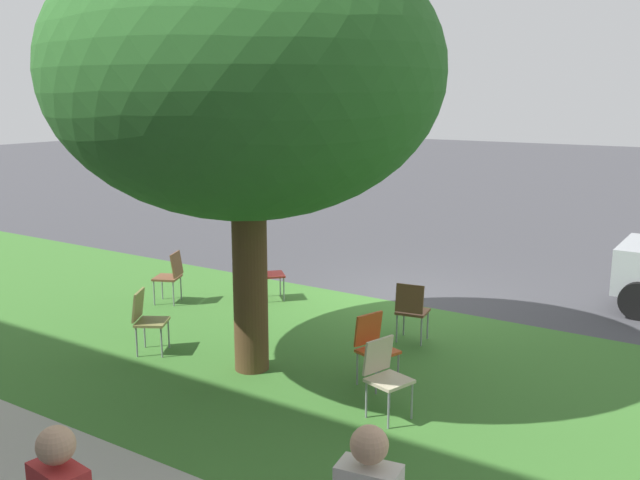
{
  "coord_description": "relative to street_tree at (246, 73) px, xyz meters",
  "views": [
    {
      "loc": [
        -5.07,
        10.5,
        3.49
      ],
      "look_at": [
        0.75,
        1.56,
        1.25
      ],
      "focal_mm": 39.15,
      "sensor_mm": 36.0,
      "label": 1
    }
  ],
  "objects": [
    {
      "name": "chair_4",
      "position": [
        -1.29,
        -2.01,
        -3.21
      ],
      "size": [
        0.48,
        0.48,
        0.88
      ],
      "color": "brown",
      "rests_on": "ground"
    },
    {
      "name": "chair_0",
      "position": [
        -2.07,
        0.27,
        -3.21
      ],
      "size": [
        0.52,
        0.52,
        0.88
      ],
      "color": "beige",
      "rests_on": "ground"
    },
    {
      "name": "grass_verge",
      "position": [
        -0.3,
        -0.66,
        -3.72
      ],
      "size": [
        48.0,
        6.0,
        0.01
      ],
      "primitive_type": "cube",
      "color": "#3D752D",
      "rests_on": "ground"
    },
    {
      "name": "chair_5",
      "position": [
        2.95,
        -1.54,
        -3.21
      ],
      "size": [
        0.55,
        0.55,
        0.88
      ],
      "color": "brown",
      "rests_on": "ground"
    },
    {
      "name": "chair_2",
      "position": [
        -1.55,
        -0.44,
        -3.21
      ],
      "size": [
        0.53,
        0.53,
        0.88
      ],
      "color": "#C64C1E",
      "rests_on": "ground"
    },
    {
      "name": "street_tree",
      "position": [
        0.0,
        0.0,
        0.0
      ],
      "size": [
        4.74,
        4.74,
        5.49
      ],
      "color": "brown",
      "rests_on": "ground"
    },
    {
      "name": "chair_3",
      "position": [
        1.56,
        0.32,
        -3.21
      ],
      "size": [
        0.57,
        0.57,
        0.88
      ],
      "color": "olive",
      "rests_on": "ground"
    },
    {
      "name": "chair_1",
      "position": [
        1.7,
        -2.58,
        -3.21
      ],
      "size": [
        0.59,
        0.59,
        0.88
      ],
      "color": "#B7332D",
      "rests_on": "ground"
    },
    {
      "name": "ground",
      "position": [
        -0.3,
        -3.86,
        -3.73
      ],
      "size": [
        80.0,
        80.0,
        0.0
      ],
      "primitive_type": "plane",
      "color": "#424247"
    }
  ]
}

